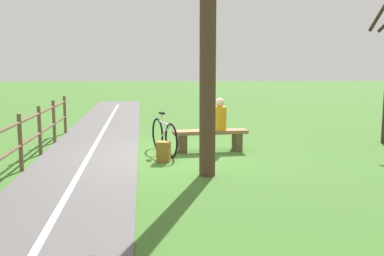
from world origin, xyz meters
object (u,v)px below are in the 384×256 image
at_px(person_seated, 220,116).
at_px(backpack, 164,152).
at_px(tree_far_right, 209,40).
at_px(bicycle, 164,136).
at_px(bench, 210,137).

distance_m(person_seated, backpack, 1.77).
relative_size(person_seated, backpack, 1.75).
bearing_deg(backpack, tree_far_right, 125.33).
relative_size(person_seated, bicycle, 0.46).
bearing_deg(person_seated, bench, 0.00).
bearing_deg(person_seated, tree_far_right, 71.06).
height_order(bench, person_seated, person_seated).
xyz_separation_m(bench, tree_far_right, (0.24, 2.20, 2.09)).
bearing_deg(bicycle, backpack, -19.38).
distance_m(bench, person_seated, 0.53).
distance_m(bench, backpack, 1.49).
bearing_deg(tree_far_right, bench, -96.19).
relative_size(bench, backpack, 4.17).
bearing_deg(bench, person_seated, -180.00).
bearing_deg(backpack, person_seated, -140.37).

